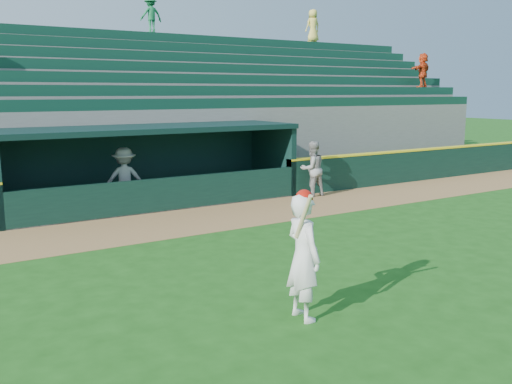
% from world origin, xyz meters
% --- Properties ---
extents(ground, '(120.00, 120.00, 0.00)m').
position_xyz_m(ground, '(0.00, 0.00, 0.00)').
color(ground, '#194E13').
rests_on(ground, ground).
extents(warning_track, '(40.00, 3.00, 0.01)m').
position_xyz_m(warning_track, '(0.00, 4.90, 0.01)').
color(warning_track, olive).
rests_on(warning_track, ground).
extents(field_wall_right, '(15.50, 0.30, 1.20)m').
position_xyz_m(field_wall_right, '(12.25, 6.55, 0.60)').
color(field_wall_right, black).
rests_on(field_wall_right, ground).
extents(wall_stripe_right, '(15.50, 0.32, 0.06)m').
position_xyz_m(wall_stripe_right, '(12.25, 6.55, 1.23)').
color(wall_stripe_right, yellow).
rests_on(wall_stripe_right, field_wall_right).
extents(dugout_player_front, '(0.94, 0.75, 1.87)m').
position_xyz_m(dugout_player_front, '(5.14, 6.09, 0.94)').
color(dugout_player_front, gray).
rests_on(dugout_player_front, ground).
extents(dugout_player_inside, '(1.36, 1.01, 1.88)m').
position_xyz_m(dugout_player_inside, '(-0.98, 7.35, 0.94)').
color(dugout_player_inside, '#9A9A95').
rests_on(dugout_player_inside, ground).
extents(dugout, '(9.40, 2.80, 2.46)m').
position_xyz_m(dugout, '(0.00, 8.00, 1.36)').
color(dugout, slate).
rests_on(dugout, ground).
extents(stands, '(34.50, 6.25, 7.59)m').
position_xyz_m(stands, '(-0.01, 12.57, 2.40)').
color(stands, slate).
rests_on(stands, ground).
extents(batter_at_plate, '(0.52, 0.86, 2.07)m').
position_xyz_m(batter_at_plate, '(-1.57, -2.20, 1.02)').
color(batter_at_plate, white).
rests_on(batter_at_plate, ground).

